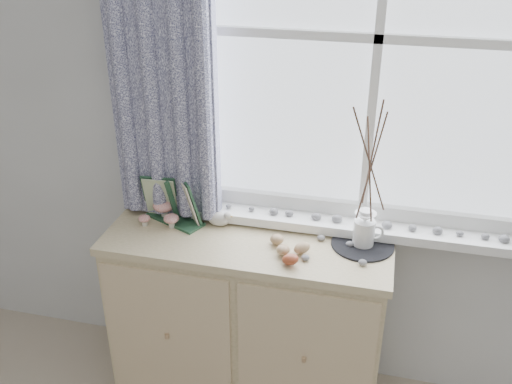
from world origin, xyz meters
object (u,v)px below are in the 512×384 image
(sideboard, at_px, (248,320))
(twig_pitcher, at_px, (371,161))
(toadstool_cluster, at_px, (163,210))
(botanical_book, at_px, (171,202))

(sideboard, bearing_deg, twig_pitcher, 8.20)
(toadstool_cluster, height_order, twig_pitcher, twig_pitcher)
(sideboard, distance_m, toadstool_cluster, 0.62)
(botanical_book, relative_size, twig_pitcher, 0.47)
(toadstool_cluster, bearing_deg, botanical_book, -20.41)
(botanical_book, xyz_separation_m, twig_pitcher, (0.81, 0.02, 0.27))
(botanical_book, bearing_deg, sideboard, 16.36)
(sideboard, height_order, botanical_book, botanical_book)
(botanical_book, height_order, toadstool_cluster, botanical_book)
(botanical_book, xyz_separation_m, toadstool_cluster, (-0.05, 0.02, -0.05))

